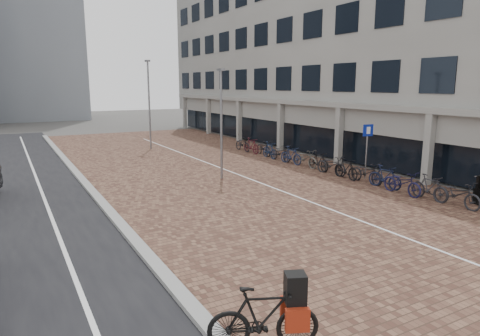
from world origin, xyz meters
name	(u,v)px	position (x,y,z in m)	size (l,w,h in m)	color
ground	(341,248)	(0.00, 0.00, 0.00)	(140.00, 140.00, 0.00)	#474442
plaza_brick	(219,169)	(2.00, 12.00, 0.01)	(14.50, 42.00, 0.04)	brown
curb	(84,182)	(-5.10, 12.00, 0.07)	(0.35, 42.00, 0.14)	gray
lane_line	(40,188)	(-7.00, 12.00, 0.02)	(0.12, 44.00, 0.00)	white
parking_line	(222,168)	(2.20, 12.00, 0.04)	(0.10, 30.00, 0.00)	white
office_building	(330,30)	(12.97, 16.00, 8.44)	(8.40, 40.00, 15.00)	gray
hero_bike	(264,317)	(-4.50, -2.95, 0.62)	(2.05, 1.31, 1.40)	black
parking_sign	(367,142)	(7.21, 6.24, 1.85)	(0.57, 0.12, 2.72)	slate
lamp_near	(221,126)	(1.04, 9.75, 2.65)	(0.12, 0.12, 5.30)	slate
lamp_far	(149,106)	(0.98, 21.05, 3.11)	(0.12, 0.12, 6.23)	slate
bike_row	(318,161)	(6.51, 9.05, 0.52)	(1.14, 18.09, 1.05)	black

